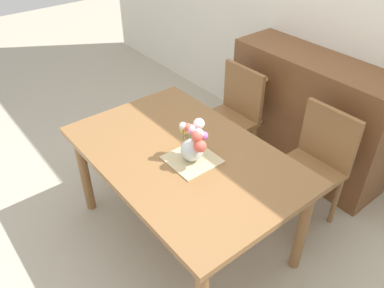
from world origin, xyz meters
name	(u,v)px	position (x,y,z in m)	size (l,w,h in m)	color
ground_plane	(185,233)	(0.00, 0.00, 0.00)	(12.00, 12.00, 0.00)	#B7AD99
dining_table	(184,164)	(0.00, 0.00, 0.65)	(1.51, 0.98, 0.74)	olive
chair_left	(232,113)	(-0.42, 0.83, 0.52)	(0.42, 0.42, 0.90)	olive
chair_right	(314,162)	(0.42, 0.83, 0.52)	(0.42, 0.42, 0.90)	olive
dresser	(308,115)	(-0.02, 1.33, 0.50)	(1.40, 0.47, 1.00)	brown
placemat	(192,159)	(0.09, 0.00, 0.75)	(0.29, 0.29, 0.01)	#CCB789
flower_vase	(194,142)	(0.09, 0.01, 0.87)	(0.23, 0.18, 0.25)	silver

